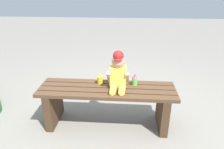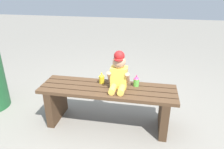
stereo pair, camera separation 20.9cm
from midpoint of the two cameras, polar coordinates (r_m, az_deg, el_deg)
The scene contains 5 objects.
ground_plane at distance 2.47m, azimuth -3.78°, elevation -13.22°, with size 16.00×16.00×0.00m, color gray.
park_bench at distance 2.30m, azimuth -3.99°, elevation -7.14°, with size 1.45×0.41×0.46m.
child_figure at distance 2.15m, azimuth -1.10°, elevation 0.56°, with size 0.23×0.27×0.40m.
sippy_cup_left at distance 2.30m, azimuth -5.92°, elevation -1.22°, with size 0.06×0.06×0.12m.
sippy_cup_right at distance 2.27m, azimuth 3.64°, elevation -1.53°, with size 0.06×0.06×0.12m.
Camera 1 is at (0.20, -1.96, 1.48)m, focal length 33.41 mm.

